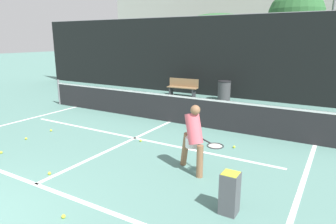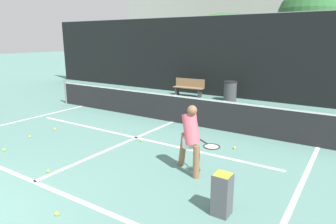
# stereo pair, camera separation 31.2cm
# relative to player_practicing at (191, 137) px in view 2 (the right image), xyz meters

# --- Properties ---
(court_baseline_near) EXTENTS (11.00, 0.10, 0.01)m
(court_baseline_near) POSITION_rel_player_practicing_xyz_m (-2.41, -2.09, -0.80)
(court_baseline_near) COLOR white
(court_baseline_near) RESTS_ON ground
(court_service_line) EXTENTS (8.25, 0.10, 0.01)m
(court_service_line) POSITION_rel_player_practicing_xyz_m (-2.41, 1.15, -0.80)
(court_service_line) COLOR white
(court_service_line) RESTS_ON ground
(court_center_mark) EXTENTS (0.10, 5.23, 0.01)m
(court_center_mark) POSITION_rel_player_practicing_xyz_m (-2.41, 0.53, -0.80)
(court_center_mark) COLOR white
(court_center_mark) RESTS_ON ground
(court_sideline_left) EXTENTS (0.10, 6.23, 0.01)m
(court_sideline_left) POSITION_rel_player_practicing_xyz_m (-6.92, 0.53, -0.80)
(court_sideline_left) COLOR white
(court_sideline_left) RESTS_ON ground
(court_sideline_right) EXTENTS (0.10, 6.23, 0.01)m
(court_sideline_right) POSITION_rel_player_practicing_xyz_m (2.10, 0.53, -0.80)
(court_sideline_right) COLOR white
(court_sideline_right) RESTS_ON ground
(net) EXTENTS (11.09, 0.09, 1.07)m
(net) POSITION_rel_player_practicing_xyz_m (-2.41, 3.14, -0.29)
(net) COLOR slate
(net) RESTS_ON ground
(fence_back) EXTENTS (24.00, 0.06, 3.84)m
(fence_back) POSITION_rel_player_practicing_xyz_m (-2.41, 8.36, 1.11)
(fence_back) COLOR black
(fence_back) RESTS_ON ground
(player_practicing) EXTENTS (1.20, 0.63, 1.48)m
(player_practicing) POSITION_rel_player_practicing_xyz_m (0.00, 0.00, 0.00)
(player_practicing) COLOR #8C6042
(player_practicing) RESTS_ON ground
(tennis_ball_scattered_0) EXTENTS (0.07, 0.07, 0.07)m
(tennis_ball_scattered_0) POSITION_rel_player_practicing_xyz_m (-2.09, 0.99, -0.77)
(tennis_ball_scattered_0) COLOR #D1E033
(tennis_ball_scattered_0) RESTS_ON ground
(tennis_ball_scattered_1) EXTENTS (0.07, 0.07, 0.07)m
(tennis_ball_scattered_1) POSITION_rel_player_practicing_xyz_m (-4.56, -1.49, -0.77)
(tennis_ball_scattered_1) COLOR #D1E033
(tennis_ball_scattered_1) RESTS_ON ground
(tennis_ball_scattered_2) EXTENTS (0.07, 0.07, 0.07)m
(tennis_ball_scattered_2) POSITION_rel_player_practicing_xyz_m (0.30, 1.83, -0.77)
(tennis_ball_scattered_2) COLOR #D1E033
(tennis_ball_scattered_2) RESTS_ON ground
(tennis_ball_scattered_3) EXTENTS (0.07, 0.07, 0.07)m
(tennis_ball_scattered_3) POSITION_rel_player_practicing_xyz_m (-5.01, 0.36, -0.77)
(tennis_ball_scattered_3) COLOR #D1E033
(tennis_ball_scattered_3) RESTS_ON ground
(tennis_ball_scattered_6) EXTENTS (0.07, 0.07, 0.07)m
(tennis_ball_scattered_6) POSITION_rel_player_practicing_xyz_m (-1.03, -2.59, -0.77)
(tennis_ball_scattered_6) COLOR #D1E033
(tennis_ball_scattered_6) RESTS_ON ground
(tennis_ball_scattered_7) EXTENTS (0.07, 0.07, 0.07)m
(tennis_ball_scattered_7) POSITION_rel_player_practicing_xyz_m (-4.97, -0.52, -0.77)
(tennis_ball_scattered_7) COLOR #D1E033
(tennis_ball_scattered_7) RESTS_ON ground
(tennis_ball_scattered_8) EXTENTS (0.07, 0.07, 0.07)m
(tennis_ball_scattered_8) POSITION_rel_player_practicing_xyz_m (-2.53, -1.66, -0.77)
(tennis_ball_scattered_8) COLOR #D1E033
(tennis_ball_scattered_8) RESTS_ON ground
(ball_hopper) EXTENTS (0.28, 0.28, 0.71)m
(ball_hopper) POSITION_rel_player_practicing_xyz_m (1.18, -1.10, -0.43)
(ball_hopper) COLOR #4C4C51
(ball_hopper) RESTS_ON ground
(courtside_bench) EXTENTS (1.56, 0.47, 0.86)m
(courtside_bench) POSITION_rel_player_practicing_xyz_m (-4.21, 7.50, -0.34)
(courtside_bench) COLOR olive
(courtside_bench) RESTS_ON ground
(trash_bin) EXTENTS (0.60, 0.60, 0.90)m
(trash_bin) POSITION_rel_player_practicing_xyz_m (-2.10, 7.54, -0.35)
(trash_bin) COLOR #3F3F42
(trash_bin) RESTS_ON ground
(tree_west) EXTENTS (2.78, 2.78, 3.32)m
(tree_west) POSITION_rel_player_practicing_xyz_m (-8.52, 16.38, 2.03)
(tree_west) COLOR brown
(tree_west) RESTS_ON ground
(tree_mid) EXTENTS (4.18, 4.18, 4.60)m
(tree_mid) POSITION_rel_player_practicing_xyz_m (-6.28, 17.10, 3.31)
(tree_mid) COLOR brown
(tree_mid) RESTS_ON ground
(tree_east) EXTENTS (3.19, 3.19, 5.61)m
(tree_east) POSITION_rel_player_practicing_xyz_m (-0.33, 14.27, 3.19)
(tree_east) COLOR brown
(tree_east) RESTS_ON ground
(building_far) EXTENTS (36.00, 2.40, 6.90)m
(building_far) POSITION_rel_player_practicing_xyz_m (-2.41, 23.50, 2.65)
(building_far) COLOR #B2ADA3
(building_far) RESTS_ON ground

